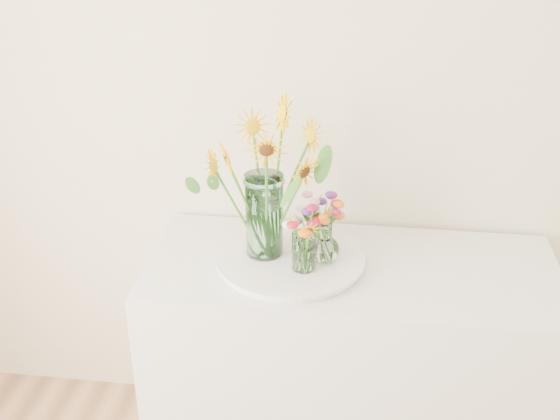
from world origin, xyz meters
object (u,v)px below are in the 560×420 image
at_px(tray, 290,260).
at_px(small_vase_b, 325,242).
at_px(mason_jar, 264,216).
at_px(small_vase_a, 304,252).
at_px(counter, 346,370).
at_px(small_vase_c, 321,233).

xyz_separation_m(tray, small_vase_b, (0.12, -0.01, 0.08)).
distance_m(tray, mason_jar, 0.18).
relative_size(tray, small_vase_a, 3.61).
relative_size(counter, mason_jar, 4.77).
xyz_separation_m(counter, mason_jar, (-0.30, 0.00, 0.62)).
xyz_separation_m(small_vase_b, small_vase_c, (-0.02, 0.10, -0.02)).
height_order(mason_jar, small_vase_a, mason_jar).
relative_size(counter, tray, 2.88).
xyz_separation_m(mason_jar, small_vase_b, (0.21, -0.02, -0.07)).
bearing_deg(small_vase_b, small_vase_a, -133.89).
xyz_separation_m(tray, small_vase_c, (0.10, 0.09, 0.06)).
bearing_deg(small_vase_c, small_vase_a, -105.65).
relative_size(tray, mason_jar, 1.66).
xyz_separation_m(counter, small_vase_b, (-0.09, -0.02, 0.55)).
distance_m(counter, small_vase_a, 0.57).
distance_m(small_vase_b, small_vase_c, 0.10).
distance_m(small_vase_a, small_vase_b, 0.09).
distance_m(counter, small_vase_c, 0.54).
bearing_deg(small_vase_b, tray, 176.25).
height_order(tray, small_vase_b, small_vase_b).
bearing_deg(small_vase_c, tray, -137.21).
bearing_deg(tray, small_vase_b, -3.75).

